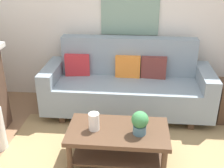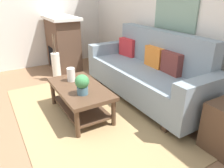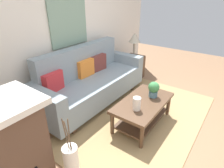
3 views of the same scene
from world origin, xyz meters
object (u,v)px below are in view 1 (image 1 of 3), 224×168
couch (127,85)px  framed_painting (130,7)px  throw_pillow_orange (128,66)px  throw_pillow_crimson (77,65)px  tabletop_vase (94,122)px  throw_pillow_maroon (154,67)px  potted_plant_tabletop (140,122)px  coffee_table (118,138)px

couch → framed_painting: (0.00, 0.47, 1.03)m
throw_pillow_orange → framed_painting: 0.86m
throw_pillow_crimson → throw_pillow_orange: (0.75, 0.00, 0.00)m
couch → throw_pillow_orange: 0.28m
throw_pillow_orange → tabletop_vase: bearing=-103.5°
throw_pillow_crimson → throw_pillow_maroon: 1.12m
throw_pillow_maroon → framed_painting: framed_painting is taller
throw_pillow_crimson → potted_plant_tabletop: bearing=-55.0°
couch → potted_plant_tabletop: bearing=-81.5°
throw_pillow_crimson → throw_pillow_maroon: (1.12, 0.00, 0.00)m
couch → throw_pillow_crimson: couch is taller
throw_pillow_maroon → coffee_table: bearing=-108.5°
coffee_table → framed_painting: framed_painting is taller
coffee_table → framed_painting: bearing=88.2°
potted_plant_tabletop → coffee_table: bearing=166.9°
couch → framed_painting: size_ratio=2.79×
throw_pillow_orange → throw_pillow_maroon: size_ratio=1.00×
throw_pillow_crimson → potted_plant_tabletop: throw_pillow_crimson is taller
throw_pillow_orange → tabletop_vase: throw_pillow_orange is taller
potted_plant_tabletop → throw_pillow_maroon: bearing=81.6°
throw_pillow_orange → potted_plant_tabletop: bearing=-82.3°
tabletop_vase → throw_pillow_orange: bearing=76.5°
throw_pillow_orange → potted_plant_tabletop: throw_pillow_orange is taller
potted_plant_tabletop → framed_painting: framed_painting is taller
throw_pillow_orange → throw_pillow_maroon: (0.37, 0.00, 0.00)m
tabletop_vase → couch: bearing=75.1°
couch → coffee_table: 1.15m
couch → potted_plant_tabletop: size_ratio=9.04×
couch → throw_pillow_maroon: (0.37, 0.12, 0.25)m
throw_pillow_orange → framed_painting: framed_painting is taller
potted_plant_tabletop → framed_painting: bearing=96.2°
potted_plant_tabletop → framed_painting: 1.90m
couch → framed_painting: framed_painting is taller
throw_pillow_crimson → framed_painting: 1.14m
throw_pillow_orange → coffee_table: throw_pillow_orange is taller
couch → throw_pillow_orange: couch is taller
couch → coffee_table: couch is taller
throw_pillow_maroon → potted_plant_tabletop: size_ratio=1.37×
throw_pillow_orange → throw_pillow_maroon: same height
throw_pillow_crimson → coffee_table: bearing=-61.2°
throw_pillow_crimson → framed_painting: (0.75, 0.34, 0.79)m
framed_painting → coffee_table: bearing=-91.8°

